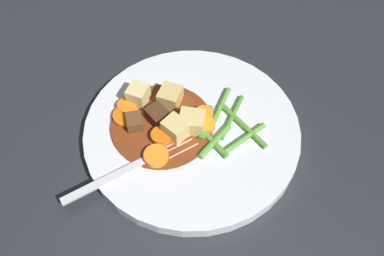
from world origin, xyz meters
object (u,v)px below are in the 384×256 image
at_px(potato_chunk_1, 175,129).
at_px(carrot_slice_0, 206,125).
at_px(potato_chunk_3, 194,124).
at_px(carrot_slice_5, 204,115).
at_px(meat_chunk_0, 135,122).
at_px(potato_chunk_2, 138,95).
at_px(potato_chunk_0, 170,97).
at_px(dinner_plate, 192,132).
at_px(carrot_slice_4, 156,156).
at_px(fork, 134,166).
at_px(carrot_slice_3, 127,107).
at_px(meat_chunk_1, 158,114).
at_px(carrot_slice_2, 126,116).
at_px(carrot_slice_1, 161,137).

bearing_deg(potato_chunk_1, carrot_slice_0, -146.07).
bearing_deg(potato_chunk_1, potato_chunk_3, -143.68).
height_order(carrot_slice_5, meat_chunk_0, meat_chunk_0).
distance_m(carrot_slice_5, potato_chunk_2, 0.09).
bearing_deg(carrot_slice_0, meat_chunk_0, 14.68).
bearing_deg(potato_chunk_0, dinner_plate, 140.04).
xyz_separation_m(carrot_slice_4, fork, (0.02, 0.02, -0.00)).
distance_m(carrot_slice_4, fork, 0.03).
height_order(potato_chunk_0, potato_chunk_2, potato_chunk_2).
xyz_separation_m(carrot_slice_0, potato_chunk_2, (0.10, -0.02, 0.01)).
xyz_separation_m(carrot_slice_4, potato_chunk_3, (-0.03, -0.05, 0.01)).
xyz_separation_m(dinner_plate, carrot_slice_4, (0.03, 0.06, 0.01)).
bearing_deg(carrot_slice_3, carrot_slice_0, 179.29).
bearing_deg(potato_chunk_2, carrot_slice_0, 169.81).
xyz_separation_m(dinner_plate, carrot_slice_5, (-0.01, -0.02, 0.01)).
relative_size(potato_chunk_1, potato_chunk_3, 0.89).
height_order(carrot_slice_4, fork, carrot_slice_4).
height_order(potato_chunk_1, potato_chunk_3, potato_chunk_1).
xyz_separation_m(dinner_plate, meat_chunk_1, (0.05, -0.00, 0.02)).
xyz_separation_m(carrot_slice_2, meat_chunk_1, (-0.04, -0.01, 0.01)).
bearing_deg(carrot_slice_4, carrot_slice_5, -117.65).
bearing_deg(carrot_slice_3, dinner_plate, 175.68).
relative_size(carrot_slice_2, potato_chunk_0, 1.19).
distance_m(carrot_slice_2, potato_chunk_0, 0.06).
relative_size(carrot_slice_1, carrot_slice_4, 0.85).
height_order(carrot_slice_1, fork, carrot_slice_1).
distance_m(potato_chunk_1, fork, 0.07).
relative_size(dinner_plate, meat_chunk_1, 10.17).
relative_size(meat_chunk_0, fork, 0.17).
bearing_deg(carrot_slice_3, carrot_slice_4, 134.22).
relative_size(potato_chunk_2, fork, 0.20).
height_order(carrot_slice_0, carrot_slice_2, carrot_slice_0).
bearing_deg(meat_chunk_1, carrot_slice_3, -5.70).
bearing_deg(potato_chunk_2, potato_chunk_3, 163.61).
bearing_deg(carrot_slice_3, potato_chunk_3, 174.79).
relative_size(carrot_slice_4, meat_chunk_1, 1.11).
bearing_deg(fork, dinner_plate, -125.29).
bearing_deg(carrot_slice_2, potato_chunk_0, -139.18).
height_order(carrot_slice_4, meat_chunk_1, meat_chunk_1).
bearing_deg(carrot_slice_4, meat_chunk_1, -74.22).
height_order(meat_chunk_1, fork, meat_chunk_1).
bearing_deg(meat_chunk_1, carrot_slice_2, 14.52).
relative_size(carrot_slice_3, potato_chunk_2, 0.94).
bearing_deg(dinner_plate, carrot_slice_1, 40.09).
xyz_separation_m(potato_chunk_3, fork, (0.06, 0.07, -0.01)).
height_order(carrot_slice_0, potato_chunk_2, potato_chunk_2).
bearing_deg(carrot_slice_3, carrot_slice_5, -172.56).
bearing_deg(meat_chunk_1, carrot_slice_1, 114.99).
bearing_deg(carrot_slice_0, dinner_plate, 18.57).
xyz_separation_m(carrot_slice_0, potato_chunk_1, (0.03, 0.02, 0.01)).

